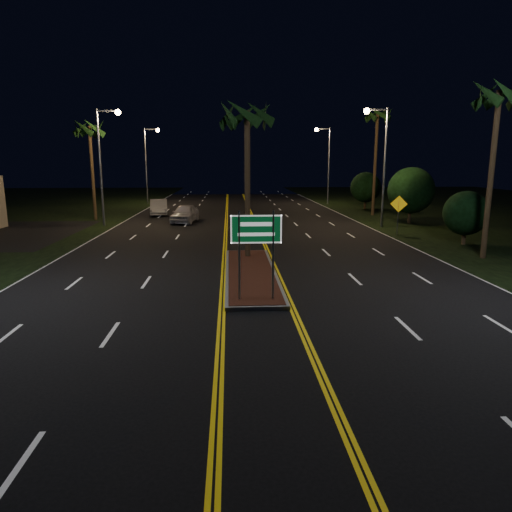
{
  "coord_description": "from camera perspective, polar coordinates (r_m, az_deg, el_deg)",
  "views": [
    {
      "loc": [
        -0.92,
        -12.98,
        5.0
      ],
      "look_at": [
        -0.05,
        2.03,
        1.9
      ],
      "focal_mm": 32.0,
      "sensor_mm": 36.0,
      "label": 1
    }
  ],
  "objects": [
    {
      "name": "car_near",
      "position": [
        39.02,
        -8.9,
        5.44
      ],
      "size": [
        3.0,
        5.52,
        1.75
      ],
      "primitive_type": "imported",
      "rotation": [
        0.0,
        0.0,
        -0.15
      ],
      "color": "silver",
      "rests_on": "ground"
    },
    {
      "name": "streetlight_right_mid",
      "position": [
        36.84,
        15.29,
        12.27
      ],
      "size": [
        1.91,
        0.44,
        9.0
      ],
      "color": "gray",
      "rests_on": "ground"
    },
    {
      "name": "shrub_near",
      "position": [
        30.75,
        24.77,
        4.88
      ],
      "size": [
        2.7,
        2.7,
        3.3
      ],
      "color": "#382819",
      "rests_on": "ground"
    },
    {
      "name": "streetlight_right_far",
      "position": [
        56.18,
        8.73,
        12.19
      ],
      "size": [
        1.91,
        0.44,
        9.0
      ],
      "color": "gray",
      "rests_on": "ground"
    },
    {
      "name": "palm_left_far",
      "position": [
        42.76,
        -20.12,
        14.65
      ],
      "size": [
        2.4,
        2.4,
        8.8
      ],
      "color": "#382819",
      "rests_on": "ground"
    },
    {
      "name": "shrub_mid",
      "position": [
        39.94,
        18.81,
        7.77
      ],
      "size": [
        3.78,
        3.78,
        4.62
      ],
      "color": "#382819",
      "rests_on": "ground"
    },
    {
      "name": "car_far",
      "position": [
        45.06,
        -12.06,
        6.14
      ],
      "size": [
        2.96,
        5.48,
        1.74
      ],
      "primitive_type": "imported",
      "rotation": [
        0.0,
        0.0,
        0.14
      ],
      "color": "#989BA1",
      "rests_on": "ground"
    },
    {
      "name": "highway_sign",
      "position": [
        16.02,
        0.02,
        2.32
      ],
      "size": [
        1.8,
        0.08,
        3.2
      ],
      "color": "gray",
      "rests_on": "ground"
    },
    {
      "name": "palm_median",
      "position": [
        23.61,
        -1.11,
        17.18
      ],
      "size": [
        2.4,
        2.4,
        8.3
      ],
      "color": "#382819",
      "rests_on": "ground"
    },
    {
      "name": "palm_right_near",
      "position": [
        26.81,
        28.12,
        17.22
      ],
      "size": [
        2.4,
        2.4,
        9.3
      ],
      "color": "#382819",
      "rests_on": "ground"
    },
    {
      "name": "warning_sign",
      "position": [
        33.32,
        17.39,
        5.61
      ],
      "size": [
        1.05,
        0.51,
        2.74
      ],
      "rotation": [
        0.0,
        0.0,
        -0.44
      ],
      "color": "gray",
      "rests_on": "ground"
    },
    {
      "name": "median_island",
      "position": [
        20.6,
        -0.66,
        -2.16
      ],
      "size": [
        2.25,
        10.25,
        0.17
      ],
      "color": "gray",
      "rests_on": "ground"
    },
    {
      "name": "shrub_far",
      "position": [
        51.22,
        13.54,
        8.35
      ],
      "size": [
        3.24,
        3.24,
        3.96
      ],
      "color": "#382819",
      "rests_on": "ground"
    },
    {
      "name": "ground",
      "position": [
        13.94,
        0.7,
        -9.36
      ],
      "size": [
        120.0,
        120.0,
        0.0
      ],
      "primitive_type": "plane",
      "color": "black",
      "rests_on": "ground"
    },
    {
      "name": "palm_right_far",
      "position": [
        45.31,
        14.96,
        16.52
      ],
      "size": [
        2.4,
        2.4,
        10.3
      ],
      "color": "#382819",
      "rests_on": "ground"
    },
    {
      "name": "streetlight_left_far",
      "position": [
        57.81,
        -13.26,
        12.0
      ],
      "size": [
        1.91,
        0.44,
        9.0
      ],
      "color": "gray",
      "rests_on": "ground"
    },
    {
      "name": "streetlight_left_mid",
      "position": [
        38.24,
        -18.42,
        12.05
      ],
      "size": [
        1.91,
        0.44,
        9.0
      ],
      "color": "gray",
      "rests_on": "ground"
    }
  ]
}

